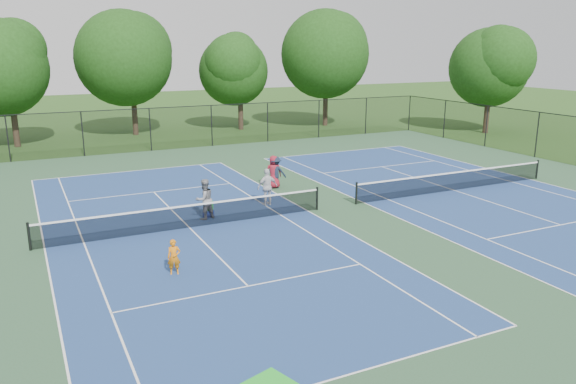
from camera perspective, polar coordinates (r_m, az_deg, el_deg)
name	(u,v)px	position (r m, az deg, el deg)	size (l,w,h in m)	color
ground	(337,207)	(26.02, 4.98, -1.53)	(140.00, 140.00, 0.00)	#234716
court_pad	(337,207)	(26.02, 4.98, -1.52)	(36.00, 36.00, 0.01)	#2E5133
tennis_court_left	(189,226)	(23.32, -9.99, -3.39)	(12.00, 23.83, 1.07)	navy
tennis_court_right	(454,189)	(30.09, 16.51, 0.33)	(12.00, 23.83, 1.07)	navy
perimeter_fence	(338,173)	(25.62, 5.06, 1.91)	(36.08, 36.08, 3.02)	black
tree_back_a	(7,63)	(45.41, -26.62, 11.66)	(6.80, 6.80, 9.15)	#2D2116
tree_back_b	(130,53)	(48.23, -15.71, 13.40)	(7.60, 7.60, 10.03)	#2D2116
tree_back_c	(240,66)	(49.77, -4.93, 12.62)	(6.00, 6.00, 8.40)	#2D2116
tree_back_d	(326,50)	(52.27, 3.91, 14.21)	(7.80, 7.80, 10.37)	#2D2116
tree_side_e	(491,63)	(50.45, 19.95, 12.22)	(6.60, 6.60, 8.87)	#2D2116
child_player	(174,257)	(18.69, -11.51, -6.49)	(0.43, 0.28, 1.18)	orange
instructor	(205,199)	(24.18, -8.48, -0.74)	(0.85, 0.67, 1.76)	gray
bystander_a	(267,187)	(26.04, -2.10, 0.51)	(1.02, 0.43, 1.74)	silver
bystander_b	(276,172)	(29.23, -1.27, 2.02)	(1.08, 0.62, 1.67)	#172132
bystander_c	(274,172)	(29.20, -1.47, 2.06)	(0.84, 0.55, 1.72)	maroon
ball_crate	(208,213)	(24.63, -8.08, -2.17)	(0.39, 0.30, 0.33)	navy
ball_hopper	(208,205)	(24.53, -8.11, -1.35)	(0.34, 0.28, 0.41)	green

